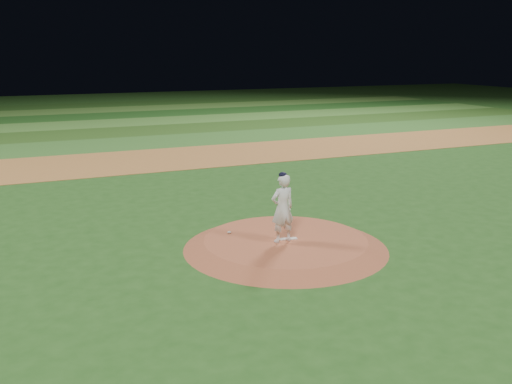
% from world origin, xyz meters
% --- Properties ---
extents(ground, '(120.00, 120.00, 0.00)m').
position_xyz_m(ground, '(0.00, 0.00, 0.00)').
color(ground, '#204C18').
rests_on(ground, ground).
extents(infield_dirt_band, '(70.00, 6.00, 0.02)m').
position_xyz_m(infield_dirt_band, '(0.00, 14.00, 0.01)').
color(infield_dirt_band, '#A46933').
rests_on(infield_dirt_band, ground).
extents(outfield_stripe_0, '(70.00, 5.00, 0.02)m').
position_xyz_m(outfield_stripe_0, '(0.00, 19.50, 0.01)').
color(outfield_stripe_0, '#326825').
rests_on(outfield_stripe_0, ground).
extents(outfield_stripe_1, '(70.00, 5.00, 0.02)m').
position_xyz_m(outfield_stripe_1, '(0.00, 24.50, 0.01)').
color(outfield_stripe_1, '#274E19').
rests_on(outfield_stripe_1, ground).
extents(outfield_stripe_2, '(70.00, 5.00, 0.02)m').
position_xyz_m(outfield_stripe_2, '(0.00, 29.50, 0.01)').
color(outfield_stripe_2, '#3F772B').
rests_on(outfield_stripe_2, ground).
extents(outfield_stripe_3, '(70.00, 5.00, 0.02)m').
position_xyz_m(outfield_stripe_3, '(0.00, 34.50, 0.01)').
color(outfield_stripe_3, '#1A4717').
rests_on(outfield_stripe_3, ground).
extents(outfield_stripe_4, '(70.00, 5.00, 0.02)m').
position_xyz_m(outfield_stripe_4, '(0.00, 39.50, 0.01)').
color(outfield_stripe_4, '#3D6D27').
rests_on(outfield_stripe_4, ground).
extents(outfield_stripe_5, '(70.00, 5.00, 0.02)m').
position_xyz_m(outfield_stripe_5, '(0.00, 44.50, 0.01)').
color(outfield_stripe_5, '#1F4616').
rests_on(outfield_stripe_5, ground).
extents(pitchers_mound, '(5.50, 5.50, 0.25)m').
position_xyz_m(pitchers_mound, '(0.00, 0.00, 0.12)').
color(pitchers_mound, '#A15032').
rests_on(pitchers_mound, ground).
extents(pitching_rubber, '(0.57, 0.24, 0.03)m').
position_xyz_m(pitching_rubber, '(0.03, -0.04, 0.26)').
color(pitching_rubber, silver).
rests_on(pitching_rubber, pitchers_mound).
extents(rosin_bag, '(0.11, 0.11, 0.06)m').
position_xyz_m(rosin_bag, '(-1.22, 1.06, 0.28)').
color(rosin_bag, beige).
rests_on(rosin_bag, pitchers_mound).
extents(pitcher_on_mound, '(0.71, 0.51, 1.89)m').
position_xyz_m(pitcher_on_mound, '(-0.17, -0.15, 1.18)').
color(pitcher_on_mound, silver).
rests_on(pitcher_on_mound, pitchers_mound).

